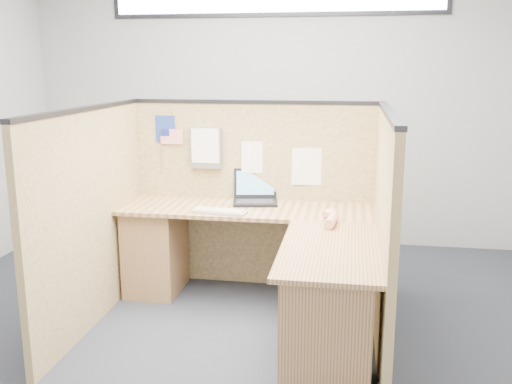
% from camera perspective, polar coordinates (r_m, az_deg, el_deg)
% --- Properties ---
extents(floor, '(5.00, 5.00, 0.00)m').
position_cam_1_polar(floor, '(4.02, -2.70, -14.09)').
color(floor, '#1E212B').
rests_on(floor, ground).
extents(wall_back, '(5.00, 0.00, 5.00)m').
position_cam_1_polar(wall_back, '(5.82, 1.89, 8.65)').
color(wall_back, '#A8AAAD').
rests_on(wall_back, floor).
extents(wall_front, '(5.00, 0.00, 5.00)m').
position_cam_1_polar(wall_front, '(1.53, -21.41, -3.70)').
color(wall_front, '#A8AAAD').
rests_on(wall_front, floor).
extents(cubicle_partitions, '(2.06, 1.83, 1.53)m').
position_cam_1_polar(cubicle_partitions, '(4.14, -1.56, -1.89)').
color(cubicle_partitions, brown).
rests_on(cubicle_partitions, floor).
extents(l_desk, '(1.95, 1.75, 0.73)m').
position_cam_1_polar(l_desk, '(4.09, 0.64, -7.59)').
color(l_desk, brown).
rests_on(l_desk, floor).
extents(laptop, '(0.38, 0.38, 0.25)m').
position_cam_1_polar(laptop, '(4.56, 0.07, -0.21)').
color(laptop, black).
rests_on(laptop, l_desk).
extents(keyboard, '(0.42, 0.19, 0.03)m').
position_cam_1_polar(keyboard, '(4.22, -3.70, -1.95)').
color(keyboard, gray).
rests_on(keyboard, l_desk).
extents(mouse, '(0.10, 0.07, 0.04)m').
position_cam_1_polar(mouse, '(4.12, 7.46, -2.31)').
color(mouse, silver).
rests_on(mouse, l_desk).
extents(hand_forearm, '(0.10, 0.37, 0.08)m').
position_cam_1_polar(hand_forearm, '(3.99, 7.53, -2.59)').
color(hand_forearm, tan).
rests_on(hand_forearm, l_desk).
extents(blue_poster, '(0.16, 0.00, 0.22)m').
position_cam_1_polar(blue_poster, '(4.75, -9.07, 6.25)').
color(blue_poster, navy).
rests_on(blue_poster, cubicle_partitions).
extents(american_flag, '(0.19, 0.01, 0.33)m').
position_cam_1_polar(american_flag, '(4.73, -8.67, 5.37)').
color(american_flag, olive).
rests_on(american_flag, cubicle_partitions).
extents(file_holder, '(0.26, 0.05, 0.33)m').
position_cam_1_polar(file_holder, '(4.64, -5.03, 4.43)').
color(file_holder, slate).
rests_on(file_holder, cubicle_partitions).
extents(paper_left, '(0.20, 0.03, 0.26)m').
position_cam_1_polar(paper_left, '(4.60, -0.22, 3.48)').
color(paper_left, white).
rests_on(paper_left, cubicle_partitions).
extents(paper_right, '(0.23, 0.02, 0.30)m').
position_cam_1_polar(paper_right, '(4.55, 5.07, 2.55)').
color(paper_right, white).
rests_on(paper_right, cubicle_partitions).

